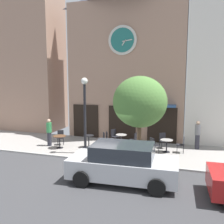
{
  "coord_description": "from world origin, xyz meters",
  "views": [
    {
      "loc": [
        3.6,
        -11.01,
        4.13
      ],
      "look_at": [
        -0.58,
        2.33,
        2.2
      ],
      "focal_mm": 38.96,
      "sensor_mm": 36.0,
      "label": 1
    }
  ],
  "objects_px": {
    "cafe_table_center": "(60,139)",
    "cafe_chair_mid_row": "(153,144)",
    "pedestrian_green": "(49,132)",
    "cafe_chair_near_lamp": "(114,135)",
    "cafe_chair_facing_wall": "(163,139)",
    "cafe_table_leftmost": "(89,139)",
    "street_tree": "(140,102)",
    "cafe_chair_by_entrance": "(182,144)",
    "pedestrian_grey": "(198,135)",
    "cafe_table_center_left": "(121,138)",
    "parked_car_silver": "(123,163)",
    "cafe_chair_curbside": "(108,138)",
    "cafe_chair_facing_street": "(102,138)",
    "street_lamp": "(85,116)",
    "cafe_chair_under_awning": "(134,139)",
    "cafe_table_near_door": "(167,143)",
    "cafe_chair_right_end": "(61,136)"
  },
  "relations": [
    {
      "from": "cafe_chair_mid_row",
      "to": "street_lamp",
      "type": "bearing_deg",
      "value": -163.37
    },
    {
      "from": "cafe_chair_by_entrance",
      "to": "cafe_chair_near_lamp",
      "type": "bearing_deg",
      "value": 168.7
    },
    {
      "from": "street_tree",
      "to": "cafe_chair_mid_row",
      "type": "xyz_separation_m",
      "value": [
        0.49,
        1.59,
        -2.47
      ]
    },
    {
      "from": "cafe_table_leftmost",
      "to": "street_tree",
      "type": "bearing_deg",
      "value": -25.91
    },
    {
      "from": "street_tree",
      "to": "cafe_table_leftmost",
      "type": "relative_size",
      "value": 5.67
    },
    {
      "from": "cafe_table_leftmost",
      "to": "cafe_chair_mid_row",
      "type": "distance_m",
      "value": 3.88
    },
    {
      "from": "cafe_table_center_left",
      "to": "cafe_chair_by_entrance",
      "type": "distance_m",
      "value": 3.59
    },
    {
      "from": "cafe_table_leftmost",
      "to": "cafe_chair_curbside",
      "type": "height_order",
      "value": "cafe_chair_curbside"
    },
    {
      "from": "cafe_chair_facing_street",
      "to": "cafe_chair_near_lamp",
      "type": "distance_m",
      "value": 1.15
    },
    {
      "from": "street_lamp",
      "to": "cafe_table_center_left",
      "type": "xyz_separation_m",
      "value": [
        1.53,
        1.96,
        -1.62
      ]
    },
    {
      "from": "cafe_chair_mid_row",
      "to": "pedestrian_green",
      "type": "xyz_separation_m",
      "value": [
        -6.34,
        -0.33,
        0.33
      ]
    },
    {
      "from": "cafe_table_center_left",
      "to": "cafe_chair_right_end",
      "type": "xyz_separation_m",
      "value": [
        -3.75,
        -0.75,
        0.03
      ]
    },
    {
      "from": "cafe_chair_under_awning",
      "to": "cafe_table_leftmost",
      "type": "bearing_deg",
      "value": -163.45
    },
    {
      "from": "cafe_chair_right_end",
      "to": "street_tree",
      "type": "bearing_deg",
      "value": -17.99
    },
    {
      "from": "cafe_table_leftmost",
      "to": "cafe_chair_near_lamp",
      "type": "xyz_separation_m",
      "value": [
        1.18,
        1.4,
        0.03
      ]
    },
    {
      "from": "cafe_chair_facing_street",
      "to": "cafe_chair_facing_wall",
      "type": "xyz_separation_m",
      "value": [
        3.52,
        0.9,
        0.0
      ]
    },
    {
      "from": "cafe_chair_by_entrance",
      "to": "cafe_chair_facing_wall",
      "type": "distance_m",
      "value": 1.3
    },
    {
      "from": "cafe_table_center_left",
      "to": "parked_car_silver",
      "type": "height_order",
      "value": "parked_car_silver"
    },
    {
      "from": "cafe_chair_by_entrance",
      "to": "pedestrian_green",
      "type": "height_order",
      "value": "pedestrian_green"
    },
    {
      "from": "street_lamp",
      "to": "cafe_chair_curbside",
      "type": "xyz_separation_m",
      "value": [
        0.78,
        1.71,
        -1.59
      ]
    },
    {
      "from": "cafe_chair_facing_street",
      "to": "cafe_chair_curbside",
      "type": "relative_size",
      "value": 1.0
    },
    {
      "from": "cafe_chair_by_entrance",
      "to": "cafe_chair_facing_wall",
      "type": "xyz_separation_m",
      "value": [
        -1.11,
        0.67,
        0.0
      ]
    },
    {
      "from": "cafe_chair_under_awning",
      "to": "cafe_chair_curbside",
      "type": "xyz_separation_m",
      "value": [
        -1.55,
        -0.19,
        0.0
      ]
    },
    {
      "from": "cafe_chair_near_lamp",
      "to": "cafe_chair_facing_wall",
      "type": "relative_size",
      "value": 1.0
    },
    {
      "from": "cafe_chair_under_awning",
      "to": "cafe_chair_facing_wall",
      "type": "distance_m",
      "value": 1.73
    },
    {
      "from": "cafe_table_near_door",
      "to": "cafe_table_center_left",
      "type": "bearing_deg",
      "value": 171.57
    },
    {
      "from": "cafe_chair_curbside",
      "to": "parked_car_silver",
      "type": "bearing_deg",
      "value": -65.4
    },
    {
      "from": "cafe_table_leftmost",
      "to": "pedestrian_grey",
      "type": "relative_size",
      "value": 0.45
    },
    {
      "from": "street_lamp",
      "to": "parked_car_silver",
      "type": "xyz_separation_m",
      "value": [
        2.93,
        -2.99,
        -1.36
      ]
    },
    {
      "from": "cafe_table_near_door",
      "to": "cafe_chair_mid_row",
      "type": "xyz_separation_m",
      "value": [
        -0.68,
        -0.48,
        0.02
      ]
    },
    {
      "from": "cafe_table_center",
      "to": "cafe_chair_facing_street",
      "type": "height_order",
      "value": "cafe_chair_facing_street"
    },
    {
      "from": "cafe_chair_by_entrance",
      "to": "cafe_table_leftmost",
      "type": "bearing_deg",
      "value": -174.03
    },
    {
      "from": "cafe_chair_under_awning",
      "to": "cafe_chair_by_entrance",
      "type": "bearing_deg",
      "value": -4.32
    },
    {
      "from": "street_tree",
      "to": "pedestrian_green",
      "type": "bearing_deg",
      "value": 167.79
    },
    {
      "from": "pedestrian_green",
      "to": "parked_car_silver",
      "type": "height_order",
      "value": "pedestrian_green"
    },
    {
      "from": "street_lamp",
      "to": "cafe_chair_facing_wall",
      "type": "relative_size",
      "value": 4.64
    },
    {
      "from": "cafe_table_center",
      "to": "cafe_chair_mid_row",
      "type": "xyz_separation_m",
      "value": [
        5.49,
        0.59,
        -0.02
      ]
    },
    {
      "from": "cafe_chair_by_entrance",
      "to": "parked_car_silver",
      "type": "xyz_separation_m",
      "value": [
        -2.18,
        -4.68,
        0.23
      ]
    },
    {
      "from": "street_tree",
      "to": "cafe_chair_by_entrance",
      "type": "relative_size",
      "value": 4.73
    },
    {
      "from": "street_tree",
      "to": "cafe_chair_facing_street",
      "type": "height_order",
      "value": "street_tree"
    },
    {
      "from": "cafe_table_near_door",
      "to": "pedestrian_grey",
      "type": "height_order",
      "value": "pedestrian_grey"
    },
    {
      "from": "cafe_chair_under_awning",
      "to": "street_lamp",
      "type": "bearing_deg",
      "value": -140.78
    },
    {
      "from": "cafe_table_leftmost",
      "to": "cafe_chair_under_awning",
      "type": "bearing_deg",
      "value": 16.55
    },
    {
      "from": "cafe_table_near_door",
      "to": "pedestrian_grey",
      "type": "bearing_deg",
      "value": 36.01
    },
    {
      "from": "cafe_table_center",
      "to": "cafe_chair_under_awning",
      "type": "distance_m",
      "value": 4.45
    },
    {
      "from": "cafe_chair_by_entrance",
      "to": "pedestrian_grey",
      "type": "relative_size",
      "value": 0.54
    },
    {
      "from": "cafe_table_leftmost",
      "to": "cafe_table_center_left",
      "type": "bearing_deg",
      "value": 24.88
    },
    {
      "from": "cafe_table_center_left",
      "to": "cafe_chair_mid_row",
      "type": "height_order",
      "value": "cafe_chair_mid_row"
    },
    {
      "from": "cafe_chair_facing_wall",
      "to": "cafe_chair_curbside",
      "type": "xyz_separation_m",
      "value": [
        -3.21,
        -0.65,
        0.0
      ]
    },
    {
      "from": "cafe_table_leftmost",
      "to": "cafe_table_near_door",
      "type": "xyz_separation_m",
      "value": [
        4.55,
        0.43,
        0.01
      ]
    }
  ]
}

